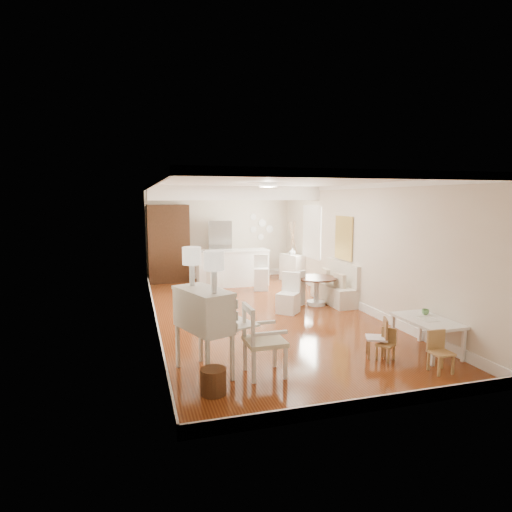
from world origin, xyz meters
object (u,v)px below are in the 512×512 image
secretary_bureau (204,332)px  kids_table (426,336)px  kids_chair_a (386,344)px  slip_chair_near (288,293)px  dining_table (316,291)px  sideboard (292,268)px  slip_chair_far (294,288)px  bar_stool_right (261,273)px  bar_stool_left (214,272)px  breakfast_counter (233,268)px  wicker_basket (213,381)px  pantry_cabinet (169,244)px  gustavian_armchair (265,340)px  kids_chair_b (376,337)px  kids_chair_c (441,352)px  fridge (231,250)px

secretary_bureau → kids_table: bearing=-23.1°
kids_chair_a → slip_chair_near: bearing=157.0°
dining_table → sideboard: 2.93m
slip_chair_far → bar_stool_right: bearing=-110.8°
secretary_bureau → bar_stool_left: secretary_bureau is taller
kids_chair_a → bar_stool_left: size_ratio=0.52×
slip_chair_near → breakfast_counter: 3.25m
wicker_basket → bar_stool_left: 6.42m
kids_chair_a → pantry_cabinet: (-2.68, 7.30, 0.90)m
dining_table → bar_stool_right: (-0.77, 1.94, 0.15)m
gustavian_armchair → slip_chair_near: size_ratio=1.17×
kids_chair_b → bar_stool_left: 5.95m
secretary_bureau → bar_stool_left: (1.19, 5.64, -0.13)m
slip_chair_near → pantry_cabinet: bearing=159.4°
bar_stool_left → kids_chair_a: bearing=-91.1°
slip_chair_near → gustavian_armchair: bearing=-73.7°
kids_chair_c → slip_chair_far: slip_chair_far is taller
kids_chair_a → fridge: bearing=154.0°
secretary_bureau → sideboard: (3.69, 6.11, -0.21)m
bar_stool_right → slip_chair_far: bearing=-65.8°
gustavian_armchair → kids_chair_c: 2.54m
bar_stool_right → wicker_basket: bearing=-96.5°
slip_chair_far → pantry_cabinet: size_ratio=0.36×
bar_stool_right → fridge: bearing=118.4°
kids_table → fridge: (-1.60, 7.16, 0.62)m
wicker_basket → sideboard: (3.67, 6.78, 0.24)m
kids_chair_b → slip_chair_far: size_ratio=0.78×
slip_chair_near → sideboard: slip_chair_near is taller
kids_chair_b → bar_stool_right: 5.29m
slip_chair_far → secretary_bureau: bearing=22.7°
kids_chair_a → kids_chair_c: bearing=5.9°
slip_chair_far → sideboard: bearing=-139.5°
kids_chair_b → kids_chair_c: bearing=59.3°
kids_table → fridge: 7.36m
dining_table → kids_table: bearing=-82.9°
breakfast_counter → fridge: size_ratio=1.14×
wicker_basket → fridge: bearing=75.5°
sideboard → slip_chair_near: bearing=-128.3°
slip_chair_far → sideboard: 2.91m
dining_table → slip_chair_far: (-0.51, 0.16, 0.08)m
kids_chair_a → wicker_basket: bearing=-114.0°
sideboard → dining_table: bearing=-115.9°
gustavian_armchair → dining_table: size_ratio=1.06×
slip_chair_near → secretary_bureau: bearing=-87.6°
secretary_bureau → kids_chair_c: size_ratio=2.04×
secretary_bureau → kids_chair_b: (2.71, -0.11, -0.30)m
pantry_cabinet → kids_chair_a: bearing=-69.9°
breakfast_counter → sideboard: bearing=4.9°
kids_chair_a → bar_stool_right: bar_stool_right is taller
wicker_basket → breakfast_counter: breakfast_counter is taller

